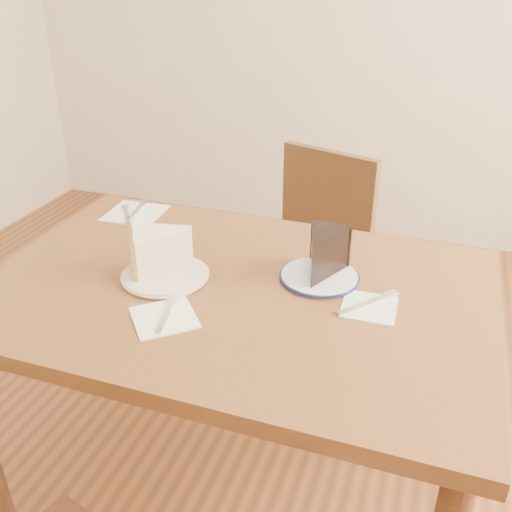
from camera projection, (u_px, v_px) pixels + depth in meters
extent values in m
plane|color=#4C2814|center=(237.00, 500.00, 1.71)|extent=(4.00, 4.00, 0.00)
cube|color=#482813|center=(233.00, 292.00, 1.36)|extent=(1.20, 0.80, 0.04)
cylinder|color=#361B10|center=(126.00, 309.00, 1.98)|extent=(0.06, 0.06, 0.71)
cylinder|color=#361B10|center=(450.00, 376.00, 1.66)|extent=(0.06, 0.06, 0.71)
cube|color=#392211|center=(295.00, 278.00, 1.97)|extent=(0.54, 0.54, 0.04)
cylinder|color=#392211|center=(361.00, 329.00, 2.11)|extent=(0.04, 0.04, 0.44)
cylinder|color=#392211|center=(281.00, 297.00, 2.30)|extent=(0.04, 0.04, 0.44)
cylinder|color=#392211|center=(308.00, 380.00, 1.86)|extent=(0.04, 0.04, 0.44)
cylinder|color=#392211|center=(223.00, 340.00, 2.05)|extent=(0.04, 0.04, 0.44)
cube|color=#392211|center=(327.00, 204.00, 2.00)|extent=(0.35, 0.14, 0.38)
cylinder|color=silver|center=(165.00, 275.00, 1.38)|extent=(0.20, 0.20, 0.01)
cylinder|color=white|center=(319.00, 277.00, 1.38)|extent=(0.18, 0.18, 0.01)
cube|color=white|center=(164.00, 318.00, 1.23)|extent=(0.18, 0.18, 0.00)
cube|color=white|center=(369.00, 307.00, 1.27)|extent=(0.12, 0.12, 0.00)
cube|color=white|center=(135.00, 213.00, 1.72)|extent=(0.17, 0.17, 0.00)
cube|color=silver|center=(165.00, 315.00, 1.23)|extent=(0.05, 0.14, 0.00)
cube|color=silver|center=(368.00, 303.00, 1.27)|extent=(0.12, 0.14, 0.00)
cube|color=silver|center=(138.00, 209.00, 1.74)|extent=(0.04, 0.14, 0.00)
cube|color=silver|center=(127.00, 216.00, 1.70)|extent=(0.10, 0.14, 0.00)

